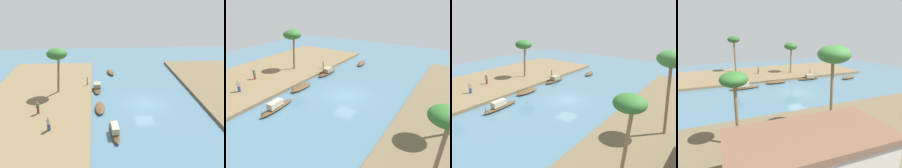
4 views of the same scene
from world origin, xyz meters
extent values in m
plane|color=#476B7F|center=(0.00, 0.00, 0.00)|extent=(65.91, 65.91, 0.00)
cube|color=brown|center=(0.00, -14.29, 0.20)|extent=(37.32, 14.20, 0.41)
ellipsoid|color=brown|center=(1.25, -6.12, 0.22)|extent=(3.79, 1.25, 0.44)
cylinder|color=brown|center=(2.91, -6.14, 0.71)|extent=(0.07, 0.07, 0.63)
ellipsoid|color=brown|center=(-12.99, -3.92, 0.23)|extent=(3.51, 1.51, 0.47)
cylinder|color=brown|center=(-11.51, -3.70, 0.67)|extent=(0.07, 0.07, 0.49)
ellipsoid|color=brown|center=(7.05, -4.69, 0.23)|extent=(5.01, 1.13, 0.45)
cube|color=tan|center=(7.31, -4.68, 0.79)|extent=(1.89, 0.83, 0.67)
cylinder|color=brown|center=(9.23, -4.58, 0.64)|extent=(0.07, 0.07, 0.47)
ellipsoid|color=#47331E|center=(-5.41, -6.37, 0.19)|extent=(4.29, 1.24, 0.38)
cube|color=gray|center=(-5.62, -6.37, 0.69)|extent=(1.42, 1.07, 0.62)
cylinder|color=brown|center=(2.68, -13.52, 0.78)|extent=(0.33, 0.33, 0.75)
cube|color=#4C664C|center=(2.68, -13.52, 1.46)|extent=(0.25, 0.40, 0.60)
sphere|color=#9E7556|center=(2.68, -13.52, 1.86)|extent=(0.20, 0.20, 0.20)
cylinder|color=#33477A|center=(6.65, -11.63, 0.78)|extent=(0.42, 0.42, 0.75)
cube|color=gray|center=(6.65, -11.63, 1.45)|extent=(0.45, 0.30, 0.59)
sphere|color=#9E7556|center=(6.65, -11.63, 1.84)|extent=(0.20, 0.20, 0.20)
cylinder|color=#4C3823|center=(-6.53, -7.87, 1.01)|extent=(0.14, 0.14, 1.21)
cylinder|color=#7F6647|center=(-4.01, -11.79, 2.92)|extent=(0.31, 0.69, 5.04)
ellipsoid|color=#2D6628|center=(-4.01, -11.79, 6.00)|extent=(2.81, 2.81, 1.55)
cylinder|color=#7F6647|center=(2.38, 12.59, 3.59)|extent=(0.27, 0.53, 6.37)
ellipsoid|color=#387533|center=(2.38, 12.59, 7.31)|extent=(2.72, 2.72, 1.50)
cylinder|color=#7F6647|center=(10.29, 11.90, 2.91)|extent=(0.25, 0.60, 5.01)
ellipsoid|color=#2D6628|center=(10.29, 11.90, 5.82)|extent=(2.04, 2.04, 1.12)
camera|label=1|loc=(31.34, -6.58, 14.89)|focal=42.15mm
camera|label=2|loc=(22.11, 12.16, 11.91)|focal=35.40mm
camera|label=3|loc=(22.36, 15.87, 10.81)|focal=35.40mm
camera|label=4|loc=(11.66, 25.68, 9.17)|focal=30.90mm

